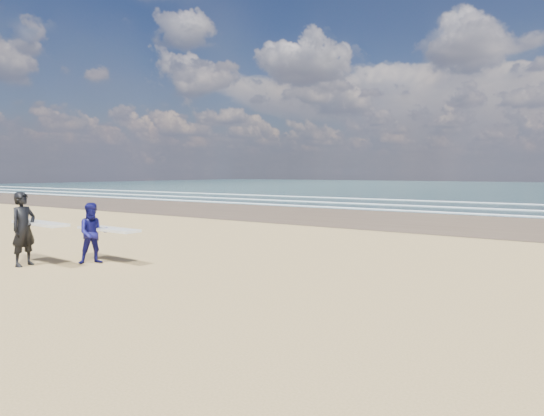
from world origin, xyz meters
The scene contains 2 objects.
surfer_near centered at (-1.16, -0.50, 1.01)m, with size 2.23×1.09×2.00m.
surfer_far centered at (0.08, 0.75, 0.85)m, with size 2.21×1.15×1.68m.
Camera 1 is at (11.58, -7.47, 2.54)m, focal length 32.00 mm.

